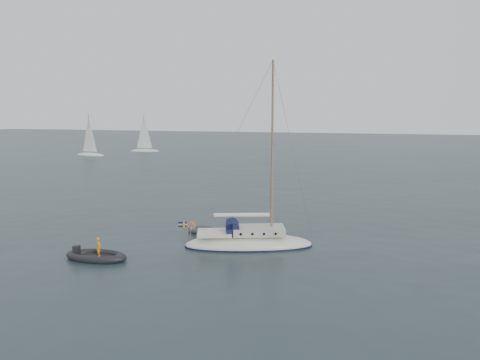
# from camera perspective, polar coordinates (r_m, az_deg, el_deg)

# --- Properties ---
(ground) EXTENTS (300.00, 300.00, 0.00)m
(ground) POSITION_cam_1_polar(r_m,az_deg,el_deg) (32.90, -0.11, -7.17)
(ground) COLOR black
(ground) RESTS_ON ground
(sailboat) EXTENTS (8.82, 2.65, 12.56)m
(sailboat) POSITION_cam_1_polar(r_m,az_deg,el_deg) (30.82, 1.07, -6.43)
(sailboat) COLOR beige
(sailboat) RESTS_ON ground
(dinghy) EXTENTS (2.92, 1.32, 0.42)m
(dinghy) POSITION_cam_1_polar(r_m,az_deg,el_deg) (34.38, -4.23, -6.18)
(dinghy) COLOR #47474C
(dinghy) RESTS_ON ground
(rib) EXTENTS (3.92, 1.78, 1.40)m
(rib) POSITION_cam_1_polar(r_m,az_deg,el_deg) (29.79, -17.14, -8.81)
(rib) COLOR black
(rib) RESTS_ON ground
(distant_yacht_a) EXTENTS (6.42, 3.42, 8.50)m
(distant_yacht_a) POSITION_cam_1_polar(r_m,az_deg,el_deg) (95.66, -17.91, 5.03)
(distant_yacht_a) COLOR silver
(distant_yacht_a) RESTS_ON ground
(distant_yacht_c) EXTENTS (6.33, 3.38, 8.39)m
(distant_yacht_c) POSITION_cam_1_polar(r_m,az_deg,el_deg) (101.98, -11.60, 5.44)
(distant_yacht_c) COLOR silver
(distant_yacht_c) RESTS_ON ground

